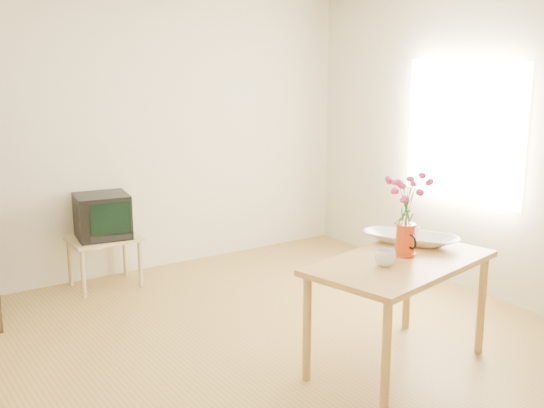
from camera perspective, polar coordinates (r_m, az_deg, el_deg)
room at (r=4.66m, az=2.29°, el=2.97°), size 4.50×4.50×4.50m
table at (r=4.59m, az=10.66°, el=-5.72°), size 1.40×0.99×0.75m
tv_stand at (r=6.26m, az=-13.88°, el=-3.36°), size 0.60×0.45×0.46m
pitcher at (r=4.63m, az=11.06°, el=-3.05°), size 0.15×0.22×0.22m
flowers at (r=4.56m, az=11.23°, el=0.45°), size 0.25×0.25×0.36m
mug at (r=4.41m, az=9.47°, el=-4.48°), size 0.18×0.18×0.10m
bowl at (r=4.89m, az=11.60°, el=-0.96°), size 0.60×0.60×0.41m
teacup_a at (r=4.87m, az=11.24°, el=-1.49°), size 0.09×0.09×0.07m
teacup_b at (r=4.94m, az=11.79°, el=-1.26°), size 0.09×0.09×0.07m
television at (r=6.20m, az=-14.06°, el=-0.91°), size 0.50×0.48×0.39m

